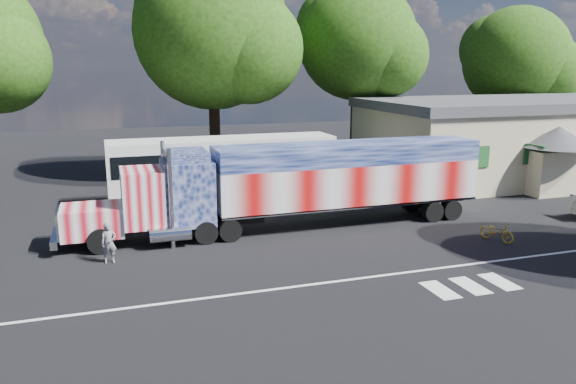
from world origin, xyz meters
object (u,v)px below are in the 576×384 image
object	(u,v)px
bicycle	(497,232)
tree_far_ne	(518,60)
coach_bus	(224,169)
tree_n_mid	(215,32)
semi_truck	(300,183)
woman	(109,243)
tree_ne_a	(359,41)

from	to	relation	value
bicycle	tree_far_ne	size ratio (longest dim) A/B	0.13
coach_bus	tree_n_mid	xyz separation A→B (m)	(1.05, 6.77, 7.57)
semi_truck	bicycle	xyz separation A→B (m)	(7.35, -4.58, -1.71)
semi_truck	bicycle	bearing A→B (deg)	-31.96
coach_bus	tree_far_ne	xyz separation A→B (m)	(27.25, 10.02, 5.93)
coach_bus	woman	world-z (taller)	coach_bus
semi_truck	tree_n_mid	distance (m)	14.72
semi_truck	bicycle	size ratio (longest dim) A/B	12.31
semi_truck	tree_far_ne	distance (m)	30.17
bicycle	semi_truck	bearing A→B (deg)	128.24
coach_bus	tree_ne_a	world-z (taller)	tree_ne_a
coach_bus	semi_truck	bearing A→B (deg)	-68.99
semi_truck	tree_n_mid	size ratio (longest dim) A/B	1.35
semi_truck	woman	bearing A→B (deg)	-165.30
woman	bicycle	distance (m)	16.00
tree_ne_a	semi_truck	bearing A→B (deg)	-123.75
semi_truck	tree_far_ne	world-z (taller)	tree_far_ne
tree_n_mid	tree_ne_a	bearing A→B (deg)	8.15
semi_truck	tree_n_mid	xyz separation A→B (m)	(-1.24, 12.73, 7.28)
coach_bus	tree_n_mid	world-z (taller)	tree_n_mid
semi_truck	woman	size ratio (longest dim) A/B	12.38
semi_truck	coach_bus	world-z (taller)	semi_truck
semi_truck	tree_ne_a	world-z (taller)	tree_ne_a
semi_truck	tree_ne_a	distance (m)	18.51
semi_truck	woman	xyz separation A→B (m)	(-8.47, -2.22, -1.34)
coach_bus	tree_ne_a	bearing A→B (deg)	35.09
tree_far_ne	tree_n_mid	bearing A→B (deg)	-172.93
tree_far_ne	tree_n_mid	size ratio (longest dim) A/B	0.85
tree_ne_a	bicycle	bearing A→B (deg)	-96.62
coach_bus	tree_n_mid	size ratio (longest dim) A/B	0.85
woman	tree_n_mid	size ratio (longest dim) A/B	0.11
woman	tree_n_mid	world-z (taller)	tree_n_mid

